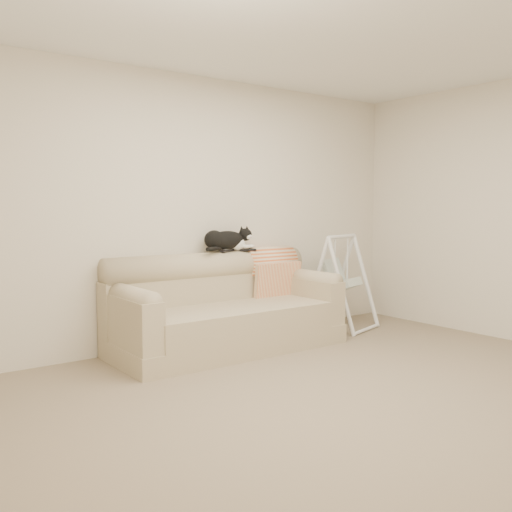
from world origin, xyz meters
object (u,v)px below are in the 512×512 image
at_px(remote_b, 248,250).
at_px(tuxedo_cat, 227,240).
at_px(remote_a, 227,250).
at_px(sofa, 224,312).
at_px(baby_swing, 340,281).

bearing_deg(remote_b, tuxedo_cat, 168.53).
bearing_deg(remote_a, sofa, -129.44).
height_order(remote_a, remote_b, remote_a).
distance_m(remote_a, remote_b, 0.23).
bearing_deg(remote_b, baby_swing, -10.38).
bearing_deg(remote_a, baby_swing, -10.12).
bearing_deg(baby_swing, remote_a, 169.88).
bearing_deg(baby_swing, tuxedo_cat, 169.43).
bearing_deg(tuxedo_cat, remote_b, -11.47).
xyz_separation_m(remote_a, baby_swing, (1.35, -0.24, -0.39)).
relative_size(remote_b, tuxedo_cat, 0.28).
bearing_deg(sofa, remote_b, 25.01).
height_order(sofa, tuxedo_cat, tuxedo_cat).
height_order(sofa, remote_a, remote_a).
distance_m(remote_a, baby_swing, 1.42).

